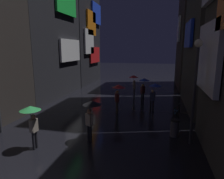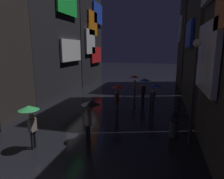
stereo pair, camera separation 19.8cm
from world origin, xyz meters
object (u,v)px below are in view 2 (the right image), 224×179
at_px(pedestrian_near_crossing_blue, 154,90).
at_px(trash_bin, 174,128).
at_px(pedestrian_far_right_black, 90,110).
at_px(bicycle_parked_at_storefront, 176,114).
at_px(pedestrian_midstreet_centre_red, 118,91).
at_px(pedestrian_foreground_right_blue, 144,84).
at_px(pedestrian_midstreet_left_red, 134,80).
at_px(pedestrian_foreground_left_green, 30,115).
at_px(streetlamp_right_near, 194,80).

height_order(pedestrian_near_crossing_blue, trash_bin, pedestrian_near_crossing_blue).
bearing_deg(pedestrian_far_right_black, bicycle_parked_at_storefront, 45.12).
distance_m(pedestrian_midstreet_centre_red, pedestrian_near_crossing_blue, 2.66).
height_order(pedestrian_foreground_right_blue, pedestrian_midstreet_left_red, same).
xyz_separation_m(pedestrian_foreground_right_blue, bicycle_parked_at_storefront, (2.44, -3.61, -1.28)).
height_order(pedestrian_foreground_right_blue, bicycle_parked_at_storefront, pedestrian_foreground_right_blue).
distance_m(pedestrian_far_right_black, bicycle_parked_at_storefront, 6.27).
bearing_deg(pedestrian_midstreet_centre_red, bicycle_parked_at_storefront, -2.81).
distance_m(pedestrian_foreground_left_green, pedestrian_foreground_right_blue, 10.25).
relative_size(pedestrian_midstreet_centre_red, pedestrian_near_crossing_blue, 1.00).
distance_m(pedestrian_foreground_left_green, bicycle_parked_at_storefront, 8.86).
height_order(pedestrian_midstreet_left_red, bicycle_parked_at_storefront, pedestrian_midstreet_left_red).
height_order(pedestrian_midstreet_centre_red, streetlamp_right_near, streetlamp_right_near).
xyz_separation_m(bicycle_parked_at_storefront, streetlamp_right_near, (0.40, -3.43, 2.76)).
bearing_deg(trash_bin, pedestrian_foreground_right_blue, 108.73).
bearing_deg(trash_bin, pedestrian_midstreet_centre_red, 141.31).
bearing_deg(trash_bin, pedestrian_midstreet_left_red, 111.72).
height_order(pedestrian_foreground_right_blue, pedestrian_near_crossing_blue, same).
height_order(pedestrian_foreground_left_green, pedestrian_midstreet_centre_red, same).
relative_size(pedestrian_foreground_left_green, pedestrian_near_crossing_blue, 1.00).
xyz_separation_m(pedestrian_foreground_left_green, pedestrian_midstreet_centre_red, (2.68, 5.95, 0.00)).
bearing_deg(pedestrian_near_crossing_blue, pedestrian_midstreet_centre_red, -155.85).
xyz_separation_m(pedestrian_foreground_left_green, pedestrian_near_crossing_blue, (5.11, 7.04, 0.00)).
distance_m(pedestrian_near_crossing_blue, trash_bin, 4.36).
height_order(pedestrian_foreground_left_green, pedestrian_near_crossing_blue, same).
height_order(pedestrian_midstreet_centre_red, bicycle_parked_at_storefront, pedestrian_midstreet_centre_red).
bearing_deg(streetlamp_right_near, pedestrian_far_right_black, -169.03).
distance_m(pedestrian_midstreet_left_red, pedestrian_near_crossing_blue, 4.50).
bearing_deg(pedestrian_near_crossing_blue, pedestrian_midstreet_left_red, 116.22).
height_order(pedestrian_midstreet_left_red, streetlamp_right_near, streetlamp_right_near).
height_order(pedestrian_foreground_left_green, pedestrian_foreground_right_blue, same).
height_order(pedestrian_foreground_left_green, trash_bin, pedestrian_foreground_left_green).
relative_size(streetlamp_right_near, trash_bin, 5.34).
bearing_deg(streetlamp_right_near, pedestrian_near_crossing_blue, 112.13).
bearing_deg(pedestrian_far_right_black, trash_bin, 21.92).
bearing_deg(streetlamp_right_near, bicycle_parked_at_storefront, 96.72).
relative_size(pedestrian_near_crossing_blue, bicycle_parked_at_storefront, 1.21).
xyz_separation_m(pedestrian_far_right_black, trash_bin, (4.04, 1.62, -1.20)).
height_order(pedestrian_far_right_black, pedestrian_near_crossing_blue, same).
xyz_separation_m(pedestrian_midstreet_left_red, pedestrian_near_crossing_blue, (1.99, -4.04, 0.00)).
xyz_separation_m(pedestrian_far_right_black, pedestrian_midstreet_left_red, (0.83, 9.68, 0.00)).
distance_m(pedestrian_near_crossing_blue, bicycle_parked_at_storefront, 2.36).
bearing_deg(pedestrian_foreground_right_blue, trash_bin, -71.27).
bearing_deg(pedestrian_midstreet_left_red, bicycle_parked_at_storefront, -56.65).
distance_m(pedestrian_midstreet_centre_red, streetlamp_right_near, 5.85).
bearing_deg(pedestrian_far_right_black, pedestrian_foreground_right_blue, 76.64).
distance_m(pedestrian_foreground_right_blue, streetlamp_right_near, 7.74).
height_order(pedestrian_far_right_black, streetlamp_right_near, streetlamp_right_near).
distance_m(pedestrian_foreground_right_blue, pedestrian_midstreet_left_red, 2.02).
xyz_separation_m(pedestrian_midstreet_centre_red, trash_bin, (3.65, -2.92, -1.20)).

